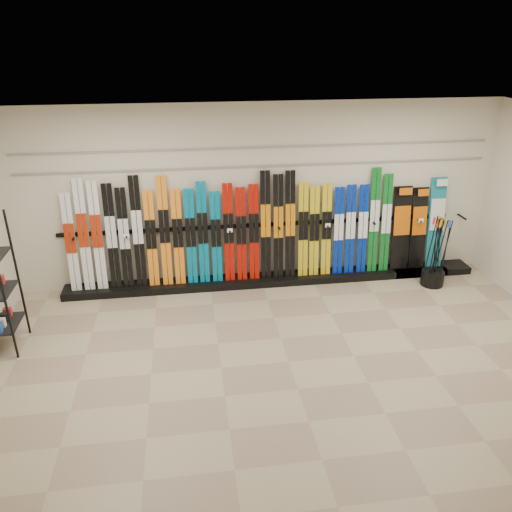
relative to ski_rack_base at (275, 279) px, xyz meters
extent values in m
plane|color=gray|center=(-0.22, -2.28, -0.06)|extent=(8.00, 8.00, 0.00)
plane|color=beige|center=(-0.22, 0.22, 1.44)|extent=(8.00, 0.00, 8.00)
plane|color=silver|center=(-0.22, -2.28, 2.94)|extent=(8.00, 8.00, 0.00)
cube|color=black|center=(0.00, 0.00, 0.00)|extent=(8.00, 0.40, 0.12)
cube|color=silver|center=(-3.28, 0.04, 0.86)|extent=(0.17, 0.20, 1.60)
cube|color=silver|center=(-3.07, 0.05, 0.96)|extent=(0.17, 0.22, 1.81)
cube|color=silver|center=(-2.87, 0.05, 0.94)|extent=(0.17, 0.22, 1.76)
cube|color=black|center=(-2.65, 0.05, 0.92)|extent=(0.17, 0.21, 1.72)
cube|color=black|center=(-2.45, 0.04, 0.88)|extent=(0.17, 0.20, 1.64)
cube|color=black|center=(-2.23, 0.05, 0.97)|extent=(0.17, 0.22, 1.82)
cube|color=orange|center=(-2.03, 0.04, 0.85)|extent=(0.17, 0.20, 1.59)
cube|color=orange|center=(-1.81, 0.05, 0.96)|extent=(0.17, 0.22, 1.81)
cube|color=orange|center=(-1.61, 0.04, 0.85)|extent=(0.17, 0.20, 1.58)
cube|color=#006B93|center=(-1.40, 0.04, 0.85)|extent=(0.17, 0.20, 1.58)
cube|color=#006B93|center=(-1.20, 0.05, 0.90)|extent=(0.17, 0.21, 1.69)
cube|color=#006B93|center=(-0.99, 0.04, 0.82)|extent=(0.17, 0.19, 1.52)
cube|color=#AB0E03|center=(-0.78, 0.04, 0.88)|extent=(0.17, 0.20, 1.64)
cube|color=#AB0E03|center=(-0.57, 0.04, 0.84)|extent=(0.17, 0.19, 1.57)
cube|color=#AB0E03|center=(-0.36, 0.04, 0.87)|extent=(0.17, 0.20, 1.61)
cube|color=black|center=(-0.16, 0.05, 0.97)|extent=(0.17, 0.22, 1.82)
cube|color=black|center=(0.05, 0.05, 0.94)|extent=(0.17, 0.22, 1.76)
cube|color=black|center=(0.25, 0.05, 0.96)|extent=(0.17, 0.22, 1.81)
cube|color=gold|center=(0.48, 0.04, 0.86)|extent=(0.17, 0.20, 1.61)
cube|color=gold|center=(0.67, 0.04, 0.83)|extent=(0.17, 0.19, 1.54)
cube|color=gold|center=(0.88, 0.04, 0.85)|extent=(0.17, 0.20, 1.58)
cube|color=#042396|center=(1.09, 0.04, 0.81)|extent=(0.17, 0.19, 1.51)
cube|color=#042396|center=(1.30, 0.04, 0.83)|extent=(0.17, 0.19, 1.54)
cube|color=#042396|center=(1.52, 0.04, 0.82)|extent=(0.17, 0.19, 1.53)
cube|color=#0D6220|center=(1.71, 0.05, 0.96)|extent=(0.17, 0.22, 1.80)
cube|color=#0D6220|center=(1.93, 0.05, 0.91)|extent=(0.17, 0.21, 1.69)
cube|color=black|center=(2.23, 0.07, 0.79)|extent=(0.32, 0.23, 1.46)
cube|color=black|center=(2.54, 0.07, 0.77)|extent=(0.28, 0.22, 1.43)
cube|color=#14728C|center=(2.87, 0.08, 0.85)|extent=(0.29, 0.24, 1.58)
cylinder|color=black|center=(2.65, -0.47, 0.07)|extent=(0.38, 0.38, 0.25)
cylinder|color=black|center=(2.59, -0.47, 0.55)|extent=(0.05, 0.03, 1.18)
cylinder|color=black|center=(2.68, -0.35, 0.55)|extent=(0.08, 0.06, 1.18)
cylinder|color=black|center=(2.74, -0.57, 0.55)|extent=(0.07, 0.07, 1.18)
cylinder|color=black|center=(2.70, -0.45, 0.55)|extent=(0.14, 0.02, 1.18)
cylinder|color=black|center=(2.67, -0.44, 0.55)|extent=(0.06, 0.15, 1.17)
cylinder|color=black|center=(2.60, -0.54, 0.55)|extent=(0.11, 0.05, 1.18)
cylinder|color=black|center=(2.75, -0.54, 0.55)|extent=(0.07, 0.11, 1.18)
cylinder|color=black|center=(2.64, -0.50, 0.55)|extent=(0.11, 0.02, 1.18)
cylinder|color=black|center=(2.56, -0.39, 0.55)|extent=(0.11, 0.03, 1.18)
cylinder|color=black|center=(2.68, -0.51, 0.55)|extent=(0.11, 0.07, 1.18)
cube|color=gray|center=(-0.22, 0.20, 1.94)|extent=(7.60, 0.02, 0.03)
cube|color=gray|center=(-0.22, 0.20, 2.24)|extent=(7.60, 0.02, 0.03)
camera|label=1|loc=(-1.43, -7.57, 3.90)|focal=35.00mm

